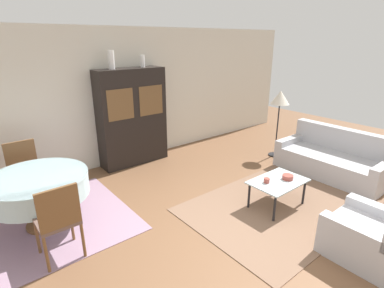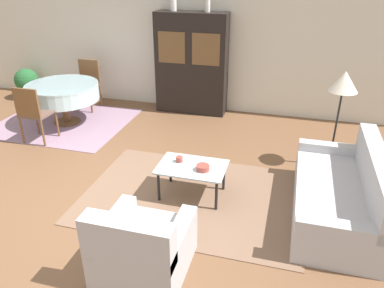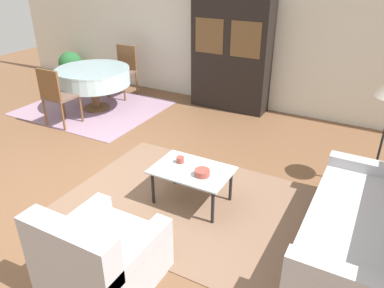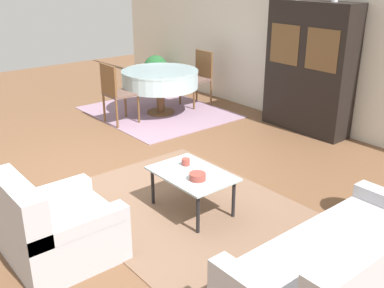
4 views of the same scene
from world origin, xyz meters
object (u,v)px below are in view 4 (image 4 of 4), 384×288
object	(u,v)px
armchair	(56,229)
dining_chair_far	(199,75)
dining_table	(160,79)
potted_plant	(156,69)
dining_chair_near	(116,90)
couch	(353,270)
cup	(186,162)
display_cabinet	(309,68)
coffee_table	(192,177)
bowl	(197,176)

from	to	relation	value
armchair	dining_chair_far	distance (m)	4.93
dining_table	potted_plant	world-z (taller)	dining_table
dining_chair_near	potted_plant	world-z (taller)	dining_chair_near
couch	potted_plant	size ratio (longest dim) A/B	2.94
cup	potted_plant	xyz separation A→B (m)	(-4.37, 2.69, -0.09)
couch	dining_table	xyz separation A→B (m)	(-4.77, 1.67, 0.32)
dining_chair_far	cup	bearing A→B (deg)	137.54
dining_chair_near	couch	bearing A→B (deg)	-9.51
dining_chair_near	dining_chair_far	distance (m)	1.74
cup	display_cabinet	bearing A→B (deg)	102.57
cup	potted_plant	bearing A→B (deg)	148.41
dining_chair_near	potted_plant	xyz separation A→B (m)	(-1.62, 1.91, -0.18)
display_cabinet	dining_chair_near	bearing A→B (deg)	-134.82
armchair	dining_chair_near	world-z (taller)	dining_chair_near
display_cabinet	dining_table	size ratio (longest dim) A/B	1.49
coffee_table	dining_chair_far	distance (m)	3.92
couch	dining_table	size ratio (longest dim) A/B	1.49
coffee_table	bowl	distance (m)	0.19
potted_plant	dining_table	bearing A→B (deg)	-32.77
dining_table	cup	xyz separation A→B (m)	(2.75, -1.64, -0.14)
coffee_table	dining_table	world-z (taller)	dining_table
cup	armchair	bearing A→B (deg)	-86.49
armchair	bowl	xyz separation A→B (m)	(0.25, 1.37, 0.17)
cup	bowl	distance (m)	0.37
dining_table	dining_chair_near	world-z (taller)	dining_chair_near
display_cabinet	potted_plant	distance (m)	3.77
dining_chair_near	potted_plant	size ratio (longest dim) A/B	1.47
coffee_table	bowl	world-z (taller)	bowl
dining_table	potted_plant	xyz separation A→B (m)	(-1.62, 1.04, -0.23)
armchair	bowl	bearing A→B (deg)	79.46
coffee_table	display_cabinet	size ratio (longest dim) A/B	0.45
armchair	dining_table	bearing A→B (deg)	132.11
display_cabinet	dining_chair_near	distance (m)	3.01
couch	armchair	xyz separation A→B (m)	(-1.92, -1.47, 0.00)
dining_chair_far	potted_plant	world-z (taller)	dining_chair_far
dining_chair_near	armchair	bearing A→B (deg)	-38.65
armchair	dining_table	world-z (taller)	armchair
potted_plant	dining_chair_near	bearing A→B (deg)	-49.79
cup	bowl	size ratio (longest dim) A/B	0.53
couch	coffee_table	distance (m)	1.83
bowl	couch	bearing A→B (deg)	3.57
couch	armchair	distance (m)	2.42
couch	coffee_table	xyz separation A→B (m)	(-1.83, -0.05, 0.10)
dining_chair_far	coffee_table	bearing A→B (deg)	138.66
dining_chair_near	cup	bearing A→B (deg)	-15.71
couch	dining_table	distance (m)	5.06
display_cabinet	potted_plant	bearing A→B (deg)	-176.84
armchair	potted_plant	size ratio (longest dim) A/B	1.32
cup	dining_chair_near	bearing A→B (deg)	164.29
cup	coffee_table	bearing A→B (deg)	-20.34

